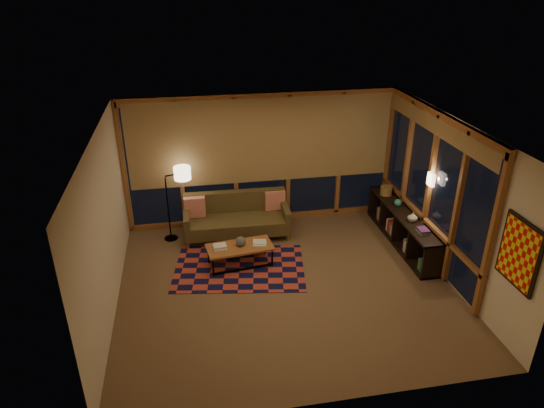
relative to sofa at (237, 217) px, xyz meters
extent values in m
cube|color=brown|center=(0.61, -1.83, -0.41)|extent=(5.50, 5.00, 0.01)
cube|color=white|center=(0.61, -1.83, 2.29)|extent=(5.50, 5.00, 0.01)
cube|color=beige|center=(0.61, 0.67, 0.94)|extent=(5.50, 0.01, 2.70)
cube|color=beige|center=(0.61, -4.33, 0.94)|extent=(5.50, 0.01, 2.70)
cube|color=beige|center=(-2.14, -1.83, 0.94)|extent=(0.01, 5.00, 2.70)
cube|color=beige|center=(3.36, -1.83, 0.94)|extent=(0.01, 5.00, 2.70)
cube|color=#B33B2A|center=(-0.09, -1.17, -0.41)|extent=(2.49, 1.86, 0.01)
sphere|color=black|center=(-0.05, -1.04, 0.06)|extent=(0.19, 0.19, 0.18)
cylinder|color=olive|center=(3.08, 0.03, 0.32)|extent=(0.25, 0.25, 0.18)
sphere|color=#2B8376|center=(3.10, -0.52, 0.30)|extent=(0.16, 0.16, 0.14)
imported|color=#B4A48E|center=(3.10, -1.17, 0.32)|extent=(0.22, 0.22, 0.19)
camera|label=1|loc=(-0.82, -8.43, 4.37)|focal=32.00mm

